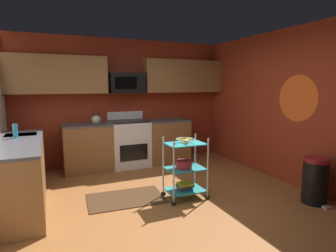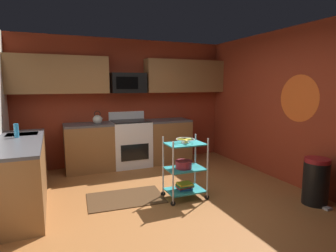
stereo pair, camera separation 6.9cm
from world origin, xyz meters
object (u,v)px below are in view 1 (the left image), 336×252
fruit_bowl (185,140)px  book_stack (185,186)px  oven_range (129,143)px  kettle (96,120)px  dish_soap_bottle (15,131)px  microwave (126,83)px  trash_can (315,180)px  rolling_cart (185,168)px  mixing_bowl_large (184,164)px

fruit_bowl → book_stack: size_ratio=1.06×
oven_range → kettle: kettle is taller
oven_range → book_stack: size_ratio=4.29×
book_stack → oven_range: bearing=98.7°
kettle → dish_soap_bottle: size_ratio=1.32×
fruit_bowl → microwave: bearing=98.3°
fruit_bowl → kettle: 2.17m
trash_can → oven_range: bearing=123.8°
oven_range → dish_soap_bottle: bearing=-151.6°
rolling_cart → fruit_bowl: bearing=180.0°
oven_range → fruit_bowl: size_ratio=4.04×
oven_range → kettle: size_ratio=4.17×
fruit_bowl → mixing_bowl_large: bearing=180.0°
microwave → trash_can: size_ratio=1.06×
fruit_bowl → mixing_bowl_large: 0.36m
mixing_bowl_large → dish_soap_bottle: size_ratio=1.26×
book_stack → kettle: kettle is taller
microwave → book_stack: microwave is taller
kettle → fruit_bowl: bearing=-64.1°
mixing_bowl_large → trash_can: size_ratio=0.38×
microwave → kettle: size_ratio=2.65×
microwave → rolling_cart: microwave is taller
kettle → dish_soap_bottle: bearing=-141.1°
book_stack → microwave: bearing=98.3°
fruit_bowl → oven_range: bearing=98.7°
fruit_bowl → mixing_bowl_large: (-0.02, 0.00, -0.36)m
dish_soap_bottle → microwave: bearing=30.7°
book_stack → dish_soap_bottle: bearing=158.0°
fruit_bowl → dish_soap_bottle: size_ratio=1.36×
mixing_bowl_large → fruit_bowl: bearing=-0.0°
book_stack → fruit_bowl: bearing=-153.4°
microwave → kettle: (-0.65, -0.11, -0.70)m
microwave → kettle: microwave is taller
oven_range → mixing_bowl_large: oven_range is taller
book_stack → dish_soap_bottle: (-2.24, 0.90, 0.84)m
microwave → rolling_cart: 2.42m
mixing_bowl_large → dish_soap_bottle: bearing=157.8°
microwave → rolling_cart: bearing=-81.7°
kettle → microwave: bearing=9.5°
microwave → trash_can: (1.90, -2.94, -1.37)m
dish_soap_bottle → kettle: bearing=38.9°
microwave → fruit_bowl: microwave is taller
microwave → mixing_bowl_large: size_ratio=2.78×
mixing_bowl_large → trash_can: trash_can is taller
fruit_bowl → dish_soap_bottle: 2.42m
mixing_bowl_large → book_stack: (0.02, 0.00, -0.34)m
rolling_cart → dish_soap_bottle: bearing=158.0°
rolling_cart → mixing_bowl_large: 0.07m
microwave → book_stack: 2.57m
fruit_bowl → book_stack: bearing=26.6°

